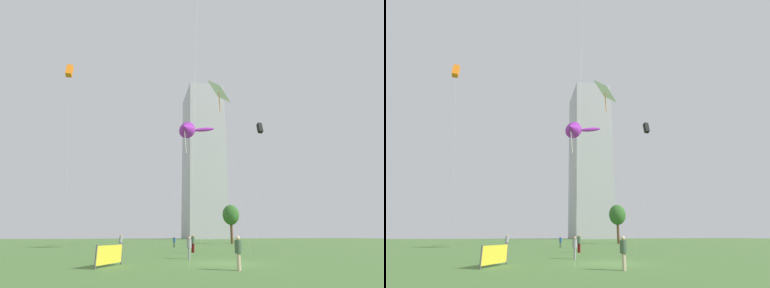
# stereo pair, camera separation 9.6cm
# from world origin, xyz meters

# --- Properties ---
(ground) EXTENTS (280.00, 280.00, 0.00)m
(ground) POSITION_xyz_m (0.00, 0.00, 0.00)
(ground) COLOR #4C7538
(person_standing_0) EXTENTS (0.35, 0.35, 1.59)m
(person_standing_0) POSITION_xyz_m (-1.34, 3.69, 0.92)
(person_standing_0) COLOR gray
(person_standing_0) RESTS_ON ground
(person_standing_1) EXTENTS (0.37, 0.37, 1.64)m
(person_standing_1) POSITION_xyz_m (-0.49, -3.56, 0.95)
(person_standing_1) COLOR tan
(person_standing_1) RESTS_ON ground
(person_standing_2) EXTENTS (0.35, 0.35, 1.56)m
(person_standing_2) POSITION_xyz_m (1.20, 23.73, 0.90)
(person_standing_2) COLOR #3F593F
(person_standing_2) RESTS_ON ground
(person_standing_3) EXTENTS (0.39, 0.39, 1.76)m
(person_standing_3) POSITION_xyz_m (-6.38, 17.47, 1.02)
(person_standing_3) COLOR gray
(person_standing_3) RESTS_ON ground
(person_standing_4) EXTENTS (0.39, 0.39, 1.77)m
(person_standing_4) POSITION_xyz_m (0.88, 11.29, 1.02)
(person_standing_4) COLOR maroon
(person_standing_4) RESTS_ON ground
(kite_flying_0) EXTENTS (10.30, 1.65, 20.71)m
(kite_flying_0) POSITION_xyz_m (6.75, 26.20, 19.91)
(kite_flying_0) COLOR silver
(kite_flying_0) RESTS_ON ground
(kite_flying_1) EXTENTS (4.04, 3.15, 19.36)m
(kite_flying_1) POSITION_xyz_m (2.26, 21.60, 17.93)
(kite_flying_1) COLOR silver
(kite_flying_1) RESTS_ON ground
(kite_flying_3) EXTENTS (2.86, 4.59, 22.08)m
(kite_flying_3) POSITION_xyz_m (5.37, 13.93, 20.65)
(kite_flying_3) COLOR silver
(kite_flying_3) RESTS_ON ground
(kite_flying_4) EXTENTS (3.62, 2.06, 29.37)m
(kite_flying_4) POSITION_xyz_m (-17.12, 25.66, 28.10)
(kite_flying_4) COLOR silver
(kite_flying_4) RESTS_ON ground
(kite_flying_5) EXTENTS (5.92, 5.42, 26.19)m
(kite_flying_5) POSITION_xyz_m (22.41, 34.03, 24.89)
(kite_flying_5) COLOR silver
(kite_flying_5) RESTS_ON ground
(park_tree_0) EXTENTS (3.60, 3.60, 8.04)m
(park_tree_0) POSITION_xyz_m (16.42, 39.10, 5.83)
(park_tree_0) COLOR brown
(park_tree_0) RESTS_ON ground
(distant_highrise_0) EXTENTS (20.67, 26.60, 83.22)m
(distant_highrise_0) POSITION_xyz_m (34.60, 122.01, 41.61)
(distant_highrise_0) COLOR #A8A8AD
(distant_highrise_0) RESTS_ON ground
(event_banner) EXTENTS (1.38, 2.29, 1.19)m
(event_banner) POSITION_xyz_m (-6.87, -0.27, 0.63)
(event_banner) COLOR #4C4C4C
(event_banner) RESTS_ON ground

